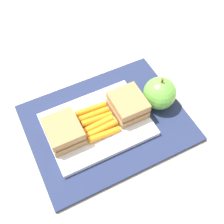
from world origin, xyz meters
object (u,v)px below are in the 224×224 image
at_px(food_tray, 97,125).
at_px(sandwich_half_left, 64,132).
at_px(apple, 160,93).
at_px(sandwich_half_right, 128,105).
at_px(carrot_sticks_bundle, 97,122).

height_order(food_tray, sandwich_half_left, sandwich_half_left).
bearing_deg(food_tray, apple, -2.35).
bearing_deg(sandwich_half_right, sandwich_half_left, 180.00).
xyz_separation_m(food_tray, carrot_sticks_bundle, (0.00, -0.00, 0.01)).
height_order(sandwich_half_left, carrot_sticks_bundle, sandwich_half_left).
bearing_deg(apple, carrot_sticks_bundle, 177.81).
height_order(sandwich_half_right, carrot_sticks_bundle, sandwich_half_right).
xyz_separation_m(food_tray, apple, (0.16, -0.01, 0.03)).
bearing_deg(sandwich_half_right, apple, -4.64).
xyz_separation_m(sandwich_half_left, apple, (0.24, -0.01, 0.00)).
bearing_deg(sandwich_half_left, food_tray, 0.00).
height_order(sandwich_half_left, sandwich_half_right, same).
xyz_separation_m(carrot_sticks_bundle, apple, (0.16, -0.01, 0.02)).
bearing_deg(sandwich_half_left, sandwich_half_right, 0.00).
distance_m(food_tray, carrot_sticks_bundle, 0.01).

